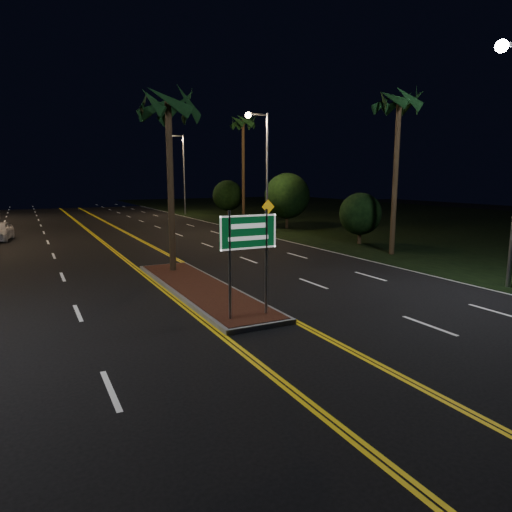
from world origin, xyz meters
TOP-DOWN VIEW (x-y plane):
  - ground at (0.00, 0.00)m, footprint 120.00×120.00m
  - grass_right at (30.00, 25.00)m, footprint 40.00×110.00m
  - median_island at (0.00, 7.00)m, footprint 2.25×10.25m
  - highway_sign at (0.00, 2.80)m, footprint 1.80×0.08m
  - streetlight_right_mid at (10.61, 22.00)m, footprint 1.91×0.44m
  - streetlight_right_far at (10.61, 42.00)m, footprint 1.91×0.44m
  - palm_median at (0.00, 10.50)m, footprint 2.40×2.40m
  - palm_right_near at (12.50, 10.00)m, footprint 2.40×2.40m
  - palm_right_far at (12.80, 30.00)m, footprint 2.40×2.40m
  - shrub_near at (13.50, 14.00)m, footprint 2.70×2.70m
  - shrub_mid at (14.00, 24.00)m, footprint 3.78×3.78m
  - shrub_far at (13.80, 36.00)m, footprint 3.24×3.24m
  - warning_sign at (10.80, 21.45)m, footprint 1.09×0.09m

SIDE VIEW (x-z plane):
  - ground at x=0.00m, z-range 0.00..0.00m
  - grass_right at x=30.00m, z-range 0.00..0.01m
  - median_island at x=0.00m, z-range 0.00..0.17m
  - warning_sign at x=10.80m, z-range 0.40..3.00m
  - shrub_near at x=13.50m, z-range 0.30..3.60m
  - shrub_far at x=13.80m, z-range 0.36..4.32m
  - highway_sign at x=0.00m, z-range 0.80..4.00m
  - shrub_mid at x=14.00m, z-range 0.42..5.04m
  - streetlight_right_mid at x=10.61m, z-range 1.16..10.16m
  - streetlight_right_far at x=10.61m, z-range 1.16..10.16m
  - palm_median at x=0.00m, z-range 3.13..11.43m
  - palm_right_near at x=12.50m, z-range 3.56..12.86m
  - palm_right_far at x=12.80m, z-range 3.99..14.29m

